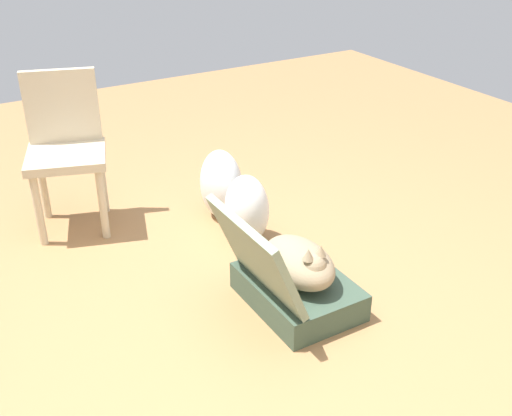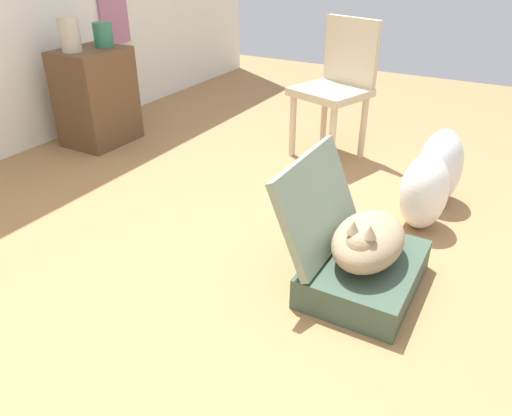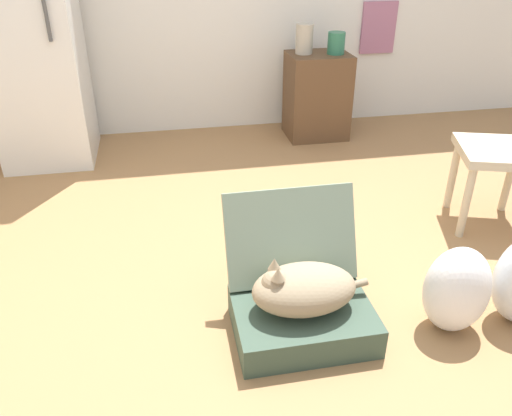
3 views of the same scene
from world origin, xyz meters
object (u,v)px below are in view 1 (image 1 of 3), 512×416
object	(u,v)px
suitcase_base	(298,291)
chair	(66,145)
cat	(300,262)
plastic_bag_clear	(221,185)
plastic_bag_white	(247,209)

from	to	relation	value
suitcase_base	chair	world-z (taller)	chair
cat	chair	world-z (taller)	chair
cat	chair	size ratio (longest dim) A/B	0.57
cat	suitcase_base	bearing A→B (deg)	-2.37
suitcase_base	plastic_bag_clear	bearing A→B (deg)	-5.67
plastic_bag_white	plastic_bag_clear	xyz separation A→B (m)	(0.33, -0.01, 0.01)
cat	plastic_bag_clear	xyz separation A→B (m)	(0.97, -0.10, -0.02)
plastic_bag_clear	plastic_bag_white	bearing A→B (deg)	178.13
plastic_bag_clear	chair	bearing A→B (deg)	63.43
plastic_bag_clear	cat	bearing A→B (deg)	174.36
cat	plastic_bag_white	bearing A→B (deg)	-7.52
plastic_bag_clear	chair	distance (m)	0.92
chair	suitcase_base	bearing A→B (deg)	-45.40
plastic_bag_white	plastic_bag_clear	bearing A→B (deg)	-1.87
plastic_bag_white	plastic_bag_clear	size ratio (longest dim) A/B	0.93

